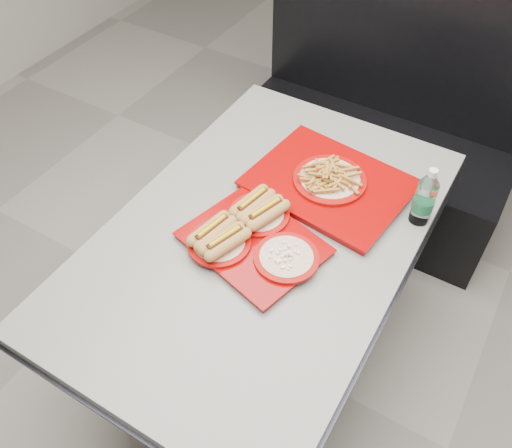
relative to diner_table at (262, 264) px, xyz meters
The scene contains 6 objects.
ground 0.58m from the diner_table, ahead, with size 6.00×6.00×0.00m, color gray.
diner_table is the anchor object (origin of this frame).
booth_bench 1.11m from the diner_table, 90.00° to the left, with size 1.30×0.57×1.35m.
tray_near 0.21m from the diner_table, 97.79° to the right, with size 0.47×0.41×0.09m.
tray_far 0.36m from the diner_table, 72.13° to the left, with size 0.55×0.46×0.10m.
water_bottle 0.57m from the diner_table, 36.67° to the left, with size 0.07×0.07×0.21m.
Camera 1 is at (0.57, -0.99, 2.03)m, focal length 38.00 mm.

